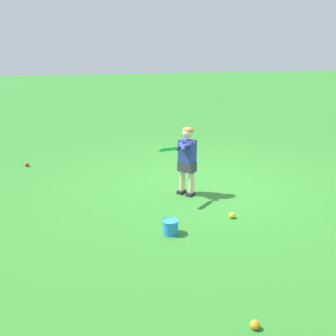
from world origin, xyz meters
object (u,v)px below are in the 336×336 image
object	(u,v)px
child_batter	(186,155)
toy_bucket	(170,226)
play_ball_center_lawn	(27,164)
play_ball_midfield	(232,215)
play_ball_behind_batter	(255,325)

from	to	relation	value
child_batter	toy_bucket	size ratio (longest dim) A/B	5.00
play_ball_center_lawn	child_batter	bearing A→B (deg)	-125.95
play_ball_midfield	toy_bucket	bearing A→B (deg)	108.12
play_ball_behind_batter	toy_bucket	xyz separation A→B (m)	(1.87, 0.39, 0.06)
child_batter	toy_bucket	distance (m)	1.46
child_batter	play_ball_behind_batter	bearing A→B (deg)	178.41
child_batter	play_ball_behind_batter	distance (m)	3.19
play_ball_midfield	toy_bucket	world-z (taller)	toy_bucket
play_ball_behind_batter	toy_bucket	size ratio (longest dim) A/B	0.40
play_ball_behind_batter	toy_bucket	world-z (taller)	toy_bucket
play_ball_center_lawn	play_ball_behind_batter	world-z (taller)	play_ball_behind_batter
play_ball_center_lawn	play_ball_midfield	size ratio (longest dim) A/B	0.91
play_ball_behind_batter	child_batter	bearing A→B (deg)	-1.59
child_batter	play_ball_center_lawn	size ratio (longest dim) A/B	13.62
play_ball_center_lawn	play_ball_behind_batter	size ratio (longest dim) A/B	0.93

